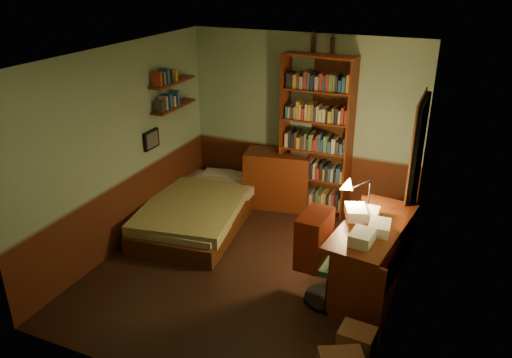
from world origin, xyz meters
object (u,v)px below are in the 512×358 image
at_px(bed, 200,200).
at_px(cardboard_box_b, 357,340).
at_px(mini_stereo, 302,148).
at_px(dresser, 278,179).
at_px(desk, 370,256).
at_px(desk_lamp, 369,190).
at_px(bookshelf, 316,137).
at_px(office_chair, 331,260).

height_order(bed, cardboard_box_b, bed).
height_order(mini_stereo, cardboard_box_b, mini_stereo).
bearing_deg(dresser, desk, -51.78).
height_order(mini_stereo, desk, mini_stereo).
relative_size(bed, dresser, 2.31).
xyz_separation_m(bed, desk_lamp, (2.43, -0.29, 0.74)).
bearing_deg(desk_lamp, bed, 178.72).
distance_m(bed, desk, 2.64).
height_order(bookshelf, office_chair, bookshelf).
distance_m(dresser, desk_lamp, 2.12).
relative_size(bed, cardboard_box_b, 6.73).
height_order(dresser, desk, dresser).
xyz_separation_m(dresser, cardboard_box_b, (1.85, -2.65, -0.32)).
xyz_separation_m(bookshelf, desk_lamp, (1.05, -1.32, -0.09)).
distance_m(mini_stereo, desk_lamp, 1.87).
height_order(bed, office_chair, office_chair).
xyz_separation_m(bed, office_chair, (2.22, -1.07, 0.20)).
bearing_deg(cardboard_box_b, bed, 147.56).
height_order(dresser, cardboard_box_b, dresser).
relative_size(desk_lamp, cardboard_box_b, 1.58).
bearing_deg(bookshelf, cardboard_box_b, -57.91).
xyz_separation_m(desk, desk_lamp, (-0.13, 0.32, 0.67)).
height_order(office_chair, cardboard_box_b, office_chair).
bearing_deg(dresser, mini_stereo, 11.07).
xyz_separation_m(desk_lamp, cardboard_box_b, (0.25, -1.42, -0.96)).
relative_size(dresser, cardboard_box_b, 2.92).
bearing_deg(office_chair, desk_lamp, 78.81).
bearing_deg(mini_stereo, cardboard_box_b, -54.25).
bearing_deg(desk, cardboard_box_b, -75.95).
relative_size(mini_stereo, desk, 0.18).
relative_size(bookshelf, office_chair, 2.18).
bearing_deg(bed, dresser, 41.69).
distance_m(dresser, office_chair, 2.45).
relative_size(desk_lamp, office_chair, 0.50).
bearing_deg(cardboard_box_b, mini_stereo, 118.82).
distance_m(desk_lamp, office_chair, 0.97).
bearing_deg(desk, office_chair, -119.02).
xyz_separation_m(desk, office_chair, (-0.35, -0.46, 0.13)).
distance_m(desk_lamp, cardboard_box_b, 1.73).
relative_size(desk, office_chair, 1.41).
bearing_deg(dresser, cardboard_box_b, -64.93).
bearing_deg(office_chair, dresser, 128.41).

